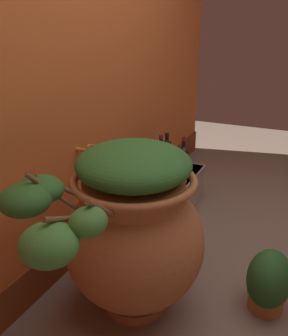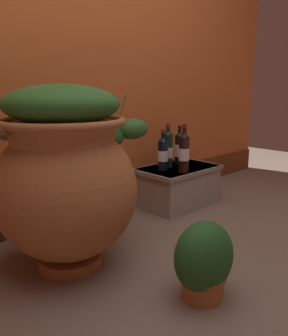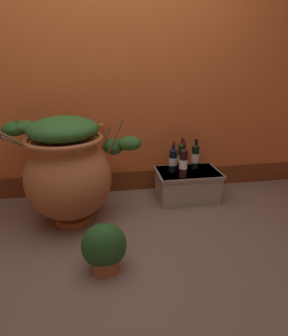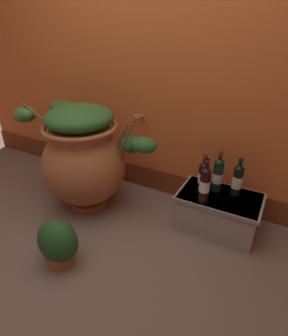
% 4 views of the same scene
% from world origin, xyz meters
% --- Properties ---
extents(ground_plane, '(7.00, 7.00, 0.00)m').
position_xyz_m(ground_plane, '(0.00, 0.00, 0.00)').
color(ground_plane, '#7A6656').
extents(back_wall, '(4.40, 0.33, 2.60)m').
position_xyz_m(back_wall, '(-0.00, 1.20, 1.29)').
color(back_wall, '#D6662D').
rests_on(back_wall, ground_plane).
extents(terracotta_urn, '(1.32, 0.70, 0.90)m').
position_xyz_m(terracotta_urn, '(-0.41, 0.59, 0.48)').
color(terracotta_urn, '#B26638').
rests_on(terracotta_urn, ground_plane).
extents(stone_ledge, '(0.62, 0.39, 0.30)m').
position_xyz_m(stone_ledge, '(0.70, 0.82, 0.16)').
color(stone_ledge, '#9E9384').
rests_on(stone_ledge, ground_plane).
extents(wine_bottle_left, '(0.07, 0.07, 0.30)m').
position_xyz_m(wine_bottle_left, '(0.79, 0.89, 0.43)').
color(wine_bottle_left, black).
rests_on(wine_bottle_left, stone_ledge).
extents(wine_bottle_middle, '(0.08, 0.08, 0.34)m').
position_xyz_m(wine_bottle_middle, '(0.60, 0.69, 0.45)').
color(wine_bottle_middle, black).
rests_on(wine_bottle_middle, stone_ledge).
extents(wine_bottle_right, '(0.08, 0.08, 0.30)m').
position_xyz_m(wine_bottle_right, '(0.54, 0.84, 0.43)').
color(wine_bottle_right, black).
rests_on(wine_bottle_right, stone_ledge).
extents(wine_bottle_back, '(0.08, 0.08, 0.33)m').
position_xyz_m(wine_bottle_back, '(0.64, 0.88, 0.44)').
color(wine_bottle_back, black).
rests_on(wine_bottle_back, stone_ledge).
extents(potted_shrub, '(0.29, 0.22, 0.34)m').
position_xyz_m(potted_shrub, '(-0.14, -0.05, 0.17)').
color(potted_shrub, '#B26638').
rests_on(potted_shrub, ground_plane).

